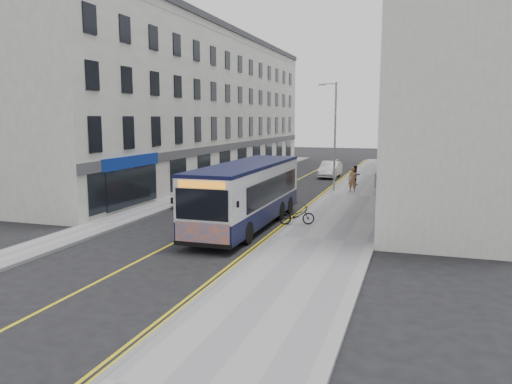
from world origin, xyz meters
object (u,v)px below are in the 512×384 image
Objects in this scene: bicycle at (297,215)px; streetlamp at (334,133)px; city_bus at (247,192)px; pedestrian_far at (356,175)px; pedestrian_near at (353,180)px; car_maroon at (193,194)px; car_white at (330,169)px.

streetlamp is at bearing -20.25° from bicycle.
pedestrian_far is (3.44, 16.67, -0.84)m from city_bus.
streetlamp reaches higher than pedestrian_near.
bicycle is at bearing -133.06° from pedestrian_far.
bicycle is 8.96m from car_maroon.
city_bus is 13.48m from pedestrian_near.
bicycle is at bearing -95.68° from pedestrian_near.
bicycle is (2.39, 0.76, -1.17)m from city_bus.
car_white is at bearing -16.09° from bicycle.
car_white is 18.25m from car_maroon.
pedestrian_far reaches higher than car_maroon.
car_white is (0.42, 22.47, -1.02)m from city_bus.
car_white reaches higher than car_maroon.
bicycle is 1.12× the size of pedestrian_far.
streetlamp is 4.50× the size of bicycle.
streetlamp reaches higher than pedestrian_far.
pedestrian_near is (1.50, -0.34, -3.37)m from streetlamp.
car_maroon is (-7.57, -8.12, -3.70)m from streetlamp.
car_maroon is (-9.07, -7.77, -0.33)m from pedestrian_near.
pedestrian_far is at bearing -25.06° from bicycle.
streetlamp is at bearing -149.98° from pedestrian_far.
car_white reaches higher than bicycle.
city_bus is 6.22× the size of bicycle.
pedestrian_far is at bearing 69.32° from streetlamp.
streetlamp reaches higher than city_bus.
city_bus is 7.56m from car_maroon.
car_maroon is at bearing -139.14° from pedestrian_near.
car_maroon is (-8.85, -11.50, -0.23)m from pedestrian_far.
pedestrian_near reaches higher than bicycle.
pedestrian_far is at bearing 93.62° from pedestrian_near.
pedestrian_far is 6.54m from car_white.
pedestrian_near is 3.73m from pedestrian_far.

